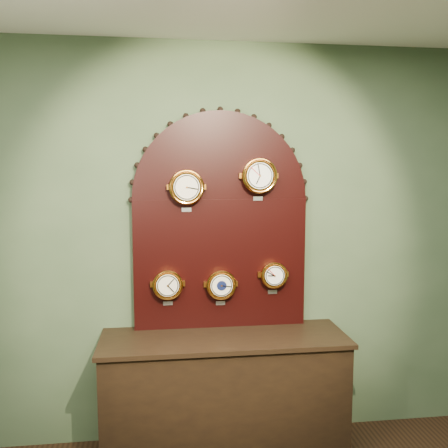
{
  "coord_description": "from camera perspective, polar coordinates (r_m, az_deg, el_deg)",
  "views": [
    {
      "loc": [
        -0.39,
        -0.8,
        1.93
      ],
      "look_at": [
        0.0,
        2.25,
        1.58
      ],
      "focal_mm": 38.13,
      "sensor_mm": 36.0,
      "label": 1
    }
  ],
  "objects": [
    {
      "name": "arabic_clock",
      "position": [
        3.25,
        4.23,
        5.79
      ],
      "size": [
        0.24,
        0.08,
        0.29
      ],
      "color": "orange",
      "rests_on": "display_board"
    },
    {
      "name": "shop_counter",
      "position": [
        3.42,
        0.05,
        -20.11
      ],
      "size": [
        1.6,
        0.5,
        0.8
      ],
      "primitive_type": "cube",
      "color": "black",
      "rests_on": "ground_plane"
    },
    {
      "name": "display_board",
      "position": [
        3.29,
        -0.45,
        1.19
      ],
      "size": [
        1.26,
        0.06,
        1.53
      ],
      "color": "black",
      "rests_on": "shop_counter"
    },
    {
      "name": "wall_back",
      "position": [
        3.36,
        -0.55,
        -2.57
      ],
      "size": [
        4.0,
        0.0,
        4.0
      ],
      "primitive_type": "plane",
      "rotation": [
        1.57,
        0.0,
        0.0
      ],
      "color": "#42573B",
      "rests_on": "ground"
    },
    {
      "name": "hygrometer",
      "position": [
        3.28,
        -6.77,
        -7.23
      ],
      "size": [
        0.21,
        0.08,
        0.26
      ],
      "color": "orange",
      "rests_on": "display_board"
    },
    {
      "name": "roman_clock",
      "position": [
        3.19,
        -4.52,
        4.42
      ],
      "size": [
        0.24,
        0.08,
        0.29
      ],
      "color": "orange",
      "rests_on": "display_board"
    },
    {
      "name": "barometer",
      "position": [
        3.3,
        -0.35,
        -7.28
      ],
      "size": [
        0.21,
        0.08,
        0.26
      ],
      "color": "orange",
      "rests_on": "display_board"
    },
    {
      "name": "tide_clock",
      "position": [
        3.35,
        5.98,
        -6.08
      ],
      "size": [
        0.19,
        0.08,
        0.24
      ],
      "color": "orange",
      "rests_on": "display_board"
    }
  ]
}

